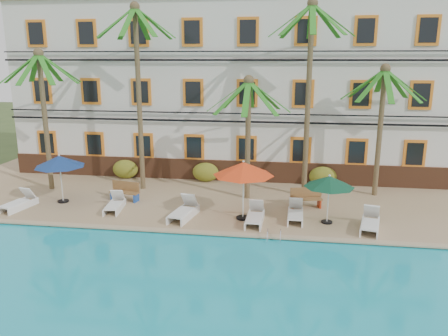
% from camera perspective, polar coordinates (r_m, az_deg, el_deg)
% --- Properties ---
extents(ground, '(100.00, 100.00, 0.00)m').
position_cam_1_polar(ground, '(18.80, -3.78, -8.07)').
color(ground, '#384C23').
rests_on(ground, ground).
extents(pool_deck, '(30.00, 12.00, 0.25)m').
position_cam_1_polar(pool_deck, '(23.38, -1.24, -3.20)').
color(pool_deck, tan).
rests_on(pool_deck, ground).
extents(swimming_pool, '(26.00, 12.00, 0.20)m').
position_cam_1_polar(swimming_pool, '(12.77, -10.70, -19.38)').
color(swimming_pool, '#19A7BD').
rests_on(swimming_pool, ground).
extents(pool_coping, '(30.00, 0.35, 0.06)m').
position_cam_1_polar(pool_coping, '(17.88, -4.40, -8.31)').
color(pool_coping, tan).
rests_on(pool_coping, pool_deck).
extents(hotel_building, '(25.40, 6.44, 10.22)m').
position_cam_1_polar(hotel_building, '(27.30, 0.46, 10.54)').
color(hotel_building, silver).
rests_on(hotel_building, pool_deck).
extents(palm_a, '(4.03, 4.03, 7.35)m').
position_cam_1_polar(palm_a, '(24.55, -22.55, 8.15)').
color(palm_a, brown).
rests_on(palm_a, pool_deck).
extents(palm_b, '(4.03, 4.03, 9.55)m').
position_cam_1_polar(palm_b, '(23.09, -11.18, 11.77)').
color(palm_b, brown).
rests_on(palm_b, pool_deck).
extents(palm_c, '(4.03, 4.03, 6.08)m').
position_cam_1_polar(palm_c, '(21.22, 3.17, 6.36)').
color(palm_c, brown).
rests_on(palm_c, pool_deck).
extents(palm_d, '(4.03, 4.03, 9.57)m').
position_cam_1_polar(palm_d, '(21.80, 11.06, 11.67)').
color(palm_d, brown).
rests_on(palm_d, pool_deck).
extents(palm_e, '(4.03, 4.03, 6.61)m').
position_cam_1_polar(palm_e, '(22.98, 19.89, 6.94)').
color(palm_e, brown).
rests_on(palm_e, pool_deck).
extents(shrub_left, '(1.50, 0.90, 1.10)m').
position_cam_1_polar(shrub_left, '(26.13, -12.76, -0.15)').
color(shrub_left, '#2D5A19').
rests_on(shrub_left, pool_deck).
extents(shrub_mid, '(1.50, 0.90, 1.10)m').
position_cam_1_polar(shrub_mid, '(24.84, -2.42, -0.54)').
color(shrub_mid, '#2D5A19').
rests_on(shrub_mid, pool_deck).
extents(shrub_right, '(1.50, 0.90, 1.10)m').
position_cam_1_polar(shrub_right, '(24.52, 12.78, -1.09)').
color(shrub_right, '#2D5A19').
rests_on(shrub_right, pool_deck).
extents(umbrella_blue, '(2.39, 2.39, 2.39)m').
position_cam_1_polar(umbrella_blue, '(22.35, -20.69, 0.80)').
color(umbrella_blue, black).
rests_on(umbrella_blue, pool_deck).
extents(umbrella_red, '(2.64, 2.64, 2.64)m').
position_cam_1_polar(umbrella_red, '(18.64, 2.56, -0.14)').
color(umbrella_red, black).
rests_on(umbrella_red, pool_deck).
extents(umbrella_green, '(2.14, 2.14, 2.15)m').
position_cam_1_polar(umbrella_green, '(18.79, 13.58, -1.77)').
color(umbrella_green, black).
rests_on(umbrella_green, pool_deck).
extents(lounger_a, '(1.01, 1.98, 0.89)m').
position_cam_1_polar(lounger_a, '(22.62, -25.22, -4.10)').
color(lounger_a, white).
rests_on(lounger_a, pool_deck).
extents(lounger_b, '(0.86, 1.86, 0.85)m').
position_cam_1_polar(lounger_b, '(20.90, -14.09, -4.63)').
color(lounger_b, white).
rests_on(lounger_b, pool_deck).
extents(lounger_c, '(1.08, 2.15, 0.97)m').
position_cam_1_polar(lounger_c, '(19.38, -5.26, -5.61)').
color(lounger_c, white).
rests_on(lounger_c, pool_deck).
extents(lounger_d, '(0.74, 1.94, 0.91)m').
position_cam_1_polar(lounger_d, '(18.79, 4.05, -6.30)').
color(lounger_d, white).
rests_on(lounger_d, pool_deck).
extents(lounger_e, '(0.70, 1.85, 0.87)m').
position_cam_1_polar(lounger_e, '(19.35, 9.31, -5.88)').
color(lounger_e, white).
rests_on(lounger_e, pool_deck).
extents(lounger_f, '(1.11, 2.06, 0.92)m').
position_cam_1_polar(lounger_f, '(18.99, 18.55, -6.80)').
color(lounger_f, white).
rests_on(lounger_f, pool_deck).
extents(bench_left, '(1.56, 0.76, 0.93)m').
position_cam_1_polar(bench_left, '(22.17, -12.76, -2.93)').
color(bench_left, olive).
rests_on(bench_left, pool_deck).
extents(bench_right, '(1.57, 0.79, 0.93)m').
position_cam_1_polar(bench_right, '(20.96, 10.60, -3.82)').
color(bench_right, olive).
rests_on(bench_right, pool_deck).
extents(pool_ladder, '(0.54, 0.74, 0.74)m').
position_cam_1_polar(pool_ladder, '(17.41, 6.54, -9.11)').
color(pool_ladder, silver).
rests_on(pool_ladder, ground).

